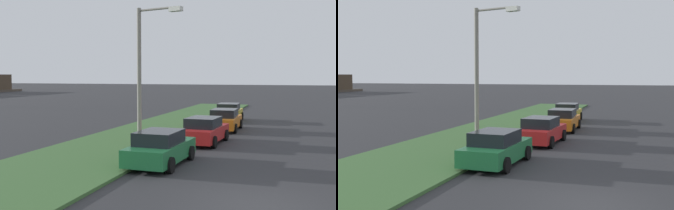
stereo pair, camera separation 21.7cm
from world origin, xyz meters
The scene contains 7 objects.
ground centered at (0.00, 0.00, 0.00)m, with size 300.00×300.00×0.00m, color #2D2D30.
grass_median centered at (10.00, 8.19, 0.06)m, with size 60.00×6.00×0.12m, color #3D6633.
parked_car_green centered at (4.34, 4.46, 0.72)m, with size 4.36×2.14×1.47m.
parked_car_red centered at (10.31, 3.96, 0.72)m, with size 4.39×2.19×1.47m.
parked_car_orange centered at (16.14, 3.86, 0.72)m, with size 4.32×2.07×1.47m.
parked_car_yellow centered at (21.91, 4.55, 0.72)m, with size 4.35×2.11×1.47m.
streetlight centered at (9.70, 7.25, 4.39)m, with size 0.97×2.83×7.50m.
Camera 1 is at (-12.09, -1.17, 3.79)m, focal length 44.63 mm.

